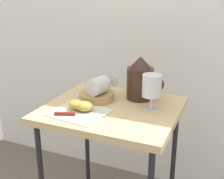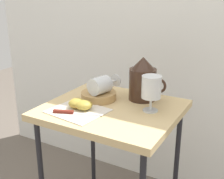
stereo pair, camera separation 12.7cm
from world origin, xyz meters
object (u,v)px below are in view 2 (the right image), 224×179
basket_tray (99,96)px  wine_glass_tipped_near (100,85)px  pitcher (143,83)px  knife (70,112)px  apple_half_left (77,103)px  wine_glass_upright (151,89)px  apple_half_right (84,105)px  table (112,121)px

basket_tray → wine_glass_tipped_near: wine_glass_tipped_near is taller
pitcher → knife: (-0.19, -0.30, -0.07)m
apple_half_left → wine_glass_upright: bearing=24.2°
pitcher → apple_half_left: pitcher is taller
pitcher → knife: pitcher is taller
basket_tray → wine_glass_tipped_near: (0.02, -0.01, 0.06)m
wine_glass_tipped_near → wine_glass_upright: bearing=-0.1°
pitcher → basket_tray: bearing=-151.1°
wine_glass_tipped_near → apple_half_right: 0.14m
basket_tray → table: bearing=-26.9°
table → knife: 0.20m
table → wine_glass_tipped_near: bearing=154.0°
basket_tray → apple_half_right: size_ratio=2.24×
table → apple_half_left: 0.18m
wine_glass_upright → knife: (-0.27, -0.19, -0.09)m
apple_half_right → knife: size_ratio=0.36×
pitcher → table: bearing=-117.6°
basket_tray → apple_half_right: bearing=-83.9°
pitcher → apple_half_right: (-0.16, -0.24, -0.06)m
wine_glass_tipped_near → pitcher: bearing=34.0°
wine_glass_tipped_near → apple_half_right: (-0.00, -0.13, -0.05)m
apple_half_right → knife: (-0.02, -0.06, -0.02)m
wine_glass_tipped_near → apple_half_left: size_ratio=2.28×
apple_half_left → apple_half_right: (0.04, -0.00, 0.00)m
table → apple_half_right: 0.16m
table → wine_glass_upright: (0.16, 0.04, 0.17)m
pitcher → knife: size_ratio=1.01×
table → wine_glass_tipped_near: 0.17m
table → pitcher: (0.08, 0.15, 0.15)m
apple_half_right → knife: bearing=-111.4°
pitcher → knife: bearing=-121.6°
apple_half_left → table: bearing=35.8°
wine_glass_upright → pitcher: bearing=128.3°
wine_glass_upright → knife: size_ratio=0.77×
knife → apple_half_right: bearing=68.6°
table → apple_half_right: bearing=-132.5°
table → basket_tray: 0.14m
pitcher → knife: 0.36m
wine_glass_tipped_near → knife: size_ratio=0.83×
wine_glass_upright → knife: wine_glass_upright is taller
wine_glass_upright → wine_glass_tipped_near: 0.25m
wine_glass_upright → basket_tray: bearing=177.7°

